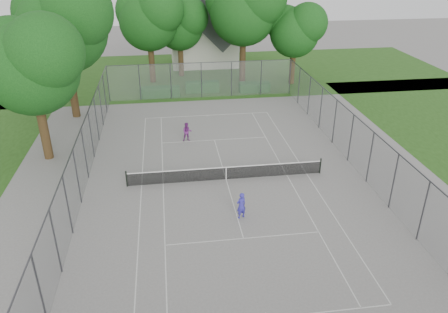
{
  "coord_description": "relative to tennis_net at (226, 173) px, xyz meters",
  "views": [
    {
      "loc": [
        -3.62,
        -24.76,
        14.08
      ],
      "look_at": [
        0.0,
        1.0,
        1.2
      ],
      "focal_mm": 35.0,
      "sensor_mm": 36.0,
      "label": 1
    }
  ],
  "objects": [
    {
      "name": "tree_far_midright",
      "position": [
        5.1,
        21.84,
        7.52
      ],
      "size": [
        8.13,
        7.42,
        11.69
      ],
      "color": "#362513",
      "rests_on": "ground"
    },
    {
      "name": "hedge_left",
      "position": [
        -4.14,
        17.81,
        -0.02
      ],
      "size": [
        3.94,
        1.18,
        0.98
      ],
      "primitive_type": "cube",
      "color": "#184D1A",
      "rests_on": "ground"
    },
    {
      "name": "hedge_right",
      "position": [
        5.6,
        18.16,
        -0.04
      ],
      "size": [
        3.14,
        1.15,
        0.94
      ],
      "primitive_type": "cube",
      "color": "#184D1A",
      "rests_on": "ground"
    },
    {
      "name": "perimeter_fence",
      "position": [
        0.0,
        0.0,
        1.3
      ],
      "size": [
        18.08,
        34.08,
        3.52
      ],
      "color": "#38383D",
      "rests_on": "ground"
    },
    {
      "name": "woman_player",
      "position": [
        -2.12,
        6.56,
        0.24
      ],
      "size": [
        0.76,
        0.61,
        1.51
      ],
      "primitive_type": "imported",
      "rotation": [
        0.0,
        0.0,
        0.05
      ],
      "color": "#722777",
      "rests_on": "ground"
    },
    {
      "name": "tree_side_front",
      "position": [
        -12.13,
        4.91,
        6.56
      ],
      "size": [
        7.16,
        6.54,
        10.29
      ],
      "color": "#362513",
      "rests_on": "ground"
    },
    {
      "name": "tennis_net",
      "position": [
        0.0,
        0.0,
        0.0
      ],
      "size": [
        12.87,
        0.1,
        1.1
      ],
      "color": "black",
      "rests_on": "ground"
    },
    {
      "name": "court_markings",
      "position": [
        0.0,
        0.0,
        -0.5
      ],
      "size": [
        11.03,
        23.83,
        0.01
      ],
      "color": "beige",
      "rests_on": "ground"
    },
    {
      "name": "tree_side_back",
      "position": [
        -11.48,
        13.22,
        7.74
      ],
      "size": [
        8.35,
        7.62,
        12.0
      ],
      "color": "#362513",
      "rests_on": "ground"
    },
    {
      "name": "girl_player",
      "position": [
        0.21,
        -4.45,
        0.29
      ],
      "size": [
        0.69,
        0.59,
        1.6
      ],
      "primitive_type": "imported",
      "rotation": [
        0.0,
        0.0,
        3.56
      ],
      "color": "#342DAB",
      "rests_on": "ground"
    },
    {
      "name": "tree_far_midleft",
      "position": [
        -1.52,
        25.09,
        5.51
      ],
      "size": [
        6.1,
        5.57,
        8.77
      ],
      "color": "#362513",
      "rests_on": "ground"
    },
    {
      "name": "hedge_mid",
      "position": [
        0.22,
        18.77,
        0.03
      ],
      "size": [
        3.44,
        0.98,
        1.08
      ],
      "primitive_type": "cube",
      "color": "#184D1A",
      "rests_on": "ground"
    },
    {
      "name": "ground",
      "position": [
        0.0,
        0.0,
        -0.51
      ],
      "size": [
        120.0,
        120.0,
        0.0
      ],
      "primitive_type": "plane",
      "color": "slate",
      "rests_on": "ground"
    },
    {
      "name": "grass_far",
      "position": [
        0.0,
        26.0,
        -0.51
      ],
      "size": [
        60.0,
        20.0,
        0.0
      ],
      "primitive_type": "cube",
      "color": "#224A15",
      "rests_on": "ground"
    },
    {
      "name": "tree_far_left",
      "position": [
        -4.78,
        23.03,
        6.53
      ],
      "size": [
        7.13,
        6.51,
        10.25
      ],
      "color": "#362513",
      "rests_on": "ground"
    },
    {
      "name": "house",
      "position": [
        1.55,
        30.21,
        3.5
      ],
      "size": [
        8.01,
        6.2,
        9.97
      ],
      "color": "beige",
      "rests_on": "ground"
    },
    {
      "name": "tree_far_right",
      "position": [
        10.27,
        20.32,
        5.4
      ],
      "size": [
        5.99,
        5.47,
        8.61
      ],
      "color": "#362513",
      "rests_on": "ground"
    }
  ]
}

